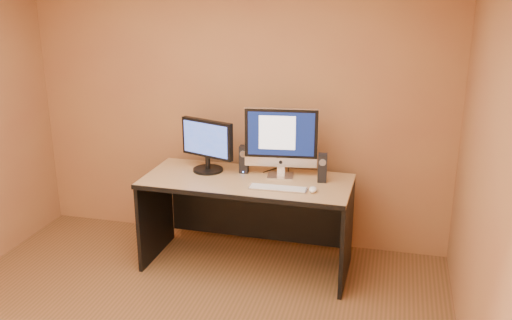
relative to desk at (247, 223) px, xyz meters
The scene contains 10 objects.
walls 1.68m from the desk, 100.13° to the right, with size 4.00×4.00×2.60m, color #9D6F3F, non-canonical shape.
desk is the anchor object (origin of this frame).
imac 0.78m from the desk, 29.86° to the left, with size 0.63×0.23×0.61m, color silver, non-canonical shape.
second_monitor 0.76m from the desk, 161.14° to the left, with size 0.53×0.27×0.47m, color black, non-canonical shape.
speaker_left 0.56m from the desk, 111.90° to the left, with size 0.08×0.08×0.24m, color black, non-canonical shape.
speaker_right 0.83m from the desk, ahead, with size 0.08×0.08×0.24m, color black, non-canonical shape.
keyboard 0.55m from the desk, 28.57° to the right, with size 0.48×0.13×0.02m, color #B7B6BB.
mouse 0.75m from the desk, 14.06° to the right, with size 0.06×0.11×0.04m, color white.
cable_a 0.59m from the desk, 42.20° to the left, with size 0.01×0.01×0.24m, color black.
cable_b 0.53m from the desk, 62.17° to the left, with size 0.01×0.01×0.20m, color black.
Camera 1 is at (1.43, -3.01, 2.48)m, focal length 40.00 mm.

